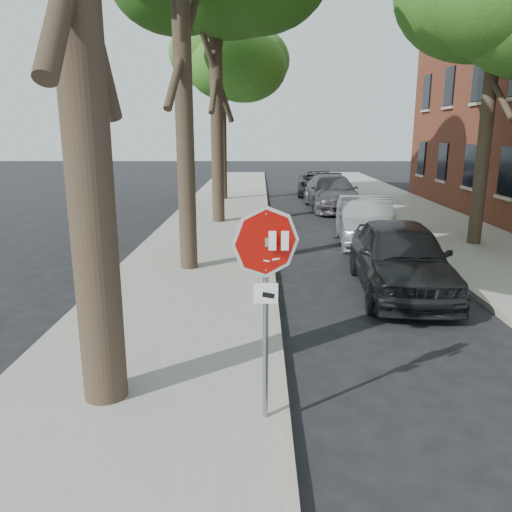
{
  "coord_description": "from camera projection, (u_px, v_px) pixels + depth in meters",
  "views": [
    {
      "loc": [
        -0.77,
        -5.47,
        3.5
      ],
      "look_at": [
        -0.82,
        0.4,
        2.05
      ],
      "focal_mm": 35.0,
      "sensor_mm": 36.0,
      "label": 1
    }
  ],
  "objects": [
    {
      "name": "car_b",
      "position": [
        365.0,
        221.0,
        15.97
      ],
      "size": [
        1.99,
        4.67,
        1.5
      ],
      "primitive_type": "imported",
      "rotation": [
        0.0,
        0.0,
        -0.09
      ],
      "color": "#95969C",
      "rests_on": "ground"
    },
    {
      "name": "car_c",
      "position": [
        332.0,
        193.0,
        23.37
      ],
      "size": [
        2.43,
        5.51,
        1.58
      ],
      "primitive_type": "imported",
      "rotation": [
        0.0,
        0.0,
        0.04
      ],
      "color": "#48474C",
      "rests_on": "ground"
    },
    {
      "name": "car_a",
      "position": [
        400.0,
        257.0,
        11.16
      ],
      "size": [
        2.22,
        4.86,
        1.62
      ],
      "primitive_type": "imported",
      "rotation": [
        0.0,
        0.0,
        -0.07
      ],
      "color": "black",
      "rests_on": "ground"
    },
    {
      "name": "curb_right",
      "position": [
        392.0,
        232.0,
        17.75
      ],
      "size": [
        0.12,
        55.0,
        0.13
      ],
      "primitive_type": "cube",
      "color": "#9E9384",
      "rests_on": "ground"
    },
    {
      "name": "car_d",
      "position": [
        318.0,
        183.0,
        28.76
      ],
      "size": [
        2.71,
        5.19,
        1.4
      ],
      "primitive_type": "imported",
      "rotation": [
        0.0,
        0.0,
        -0.08
      ],
      "color": "black",
      "rests_on": "ground"
    },
    {
      "name": "sidewalk_right",
      "position": [
        450.0,
        233.0,
        17.73
      ],
      "size": [
        4.0,
        55.0,
        0.12
      ],
      "primitive_type": "cube",
      "color": "gray",
      "rests_on": "ground"
    },
    {
      "name": "ground",
      "position": [
        322.0,
        425.0,
        6.14
      ],
      "size": [
        120.0,
        120.0,
        0.0
      ],
      "primitive_type": "plane",
      "color": "black",
      "rests_on": "ground"
    },
    {
      "name": "tree_mid_b",
      "position": [
        214.0,
        5.0,
        17.96
      ],
      "size": [
        5.88,
        5.46,
        10.36
      ],
      "color": "black",
      "rests_on": "sidewalk_left"
    },
    {
      "name": "curb_left",
      "position": [
        269.0,
        232.0,
        17.78
      ],
      "size": [
        0.12,
        55.0,
        0.13
      ],
      "primitive_type": "cube",
      "color": "#9E9384",
      "rests_on": "ground"
    },
    {
      "name": "sidewalk_left",
      "position": [
        211.0,
        232.0,
        17.8
      ],
      "size": [
        4.0,
        55.0,
        0.12
      ],
      "primitive_type": "cube",
      "color": "gray",
      "rests_on": "ground"
    },
    {
      "name": "tree_far",
      "position": [
        221.0,
        57.0,
        24.93
      ],
      "size": [
        5.29,
        4.91,
        9.33
      ],
      "color": "black",
      "rests_on": "sidewalk_left"
    },
    {
      "name": "stop_sign",
      "position": [
        266.0,
        274.0,
        5.66
      ],
      "size": [
        0.76,
        0.34,
        2.61
      ],
      "color": "gray",
      "rests_on": "sidewalk_left"
    }
  ]
}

